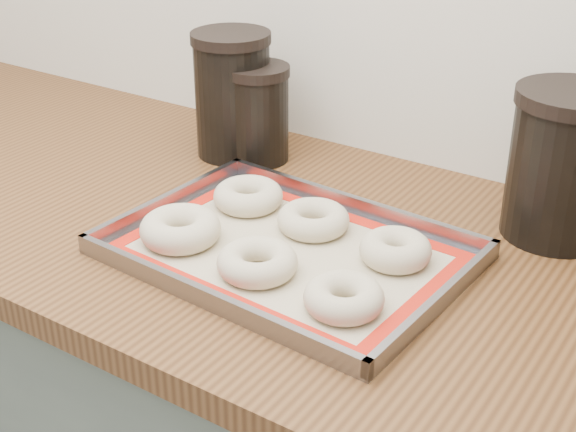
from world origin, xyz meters
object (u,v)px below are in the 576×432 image
Objects in this scene: bagel_back_mid at (313,219)px; bagel_front_left at (180,229)px; bagel_back_right at (395,250)px; baking_tray at (288,251)px; bagel_back_left at (248,196)px; canister_left at (232,94)px; bagel_front_right at (344,298)px; canister_mid at (258,113)px; canister_right at (564,164)px; bagel_front_mid at (257,262)px.

bagel_front_left is at bearing -136.36° from bagel_back_mid.
bagel_back_right is at bearing -6.69° from bagel_back_mid.
bagel_back_right reaches higher than baking_tray.
canister_left is at bearing 132.39° from bagel_back_left.
baking_tray is 4.69× the size of bagel_back_mid.
canister_left is (-0.41, 0.32, 0.09)m from bagel_front_right.
bagel_back_left is (-0.13, 0.08, 0.02)m from baking_tray.
bagel_back_right is at bearing -28.31° from canister_mid.
bagel_front_left is 1.17× the size of bagel_back_right.
bagel_back_left is at bearing 146.69° from baking_tray.
bagel_front_right is (0.13, -0.08, 0.01)m from baking_tray.
bagel_back_right is (0.27, 0.11, -0.00)m from bagel_front_left.
canister_right is at bearing 1.49° from canister_left.
bagel_back_mid is (-0.00, 0.14, -0.00)m from bagel_front_mid.
bagel_front_left is 1.09× the size of bagel_back_mid.
bagel_back_right is at bearing -24.96° from canister_left.
bagel_back_left is 0.45m from canister_right.
bagel_front_right is 1.02× the size of bagel_back_right.
canister_left is 0.06m from canister_mid.
bagel_front_mid and bagel_back_left have the same top height.
bagel_back_right is (0.13, 0.06, 0.02)m from baking_tray.
bagel_back_left is 0.12m from bagel_back_mid.
bagel_back_left is at bearing -47.61° from canister_left.
baking_tray is at bearing -85.74° from bagel_back_mid.
bagel_front_left reaches higher than baking_tray.
bagel_back_right reaches higher than bagel_front_mid.
baking_tray is at bearing -33.31° from bagel_back_left.
bagel_front_mid is 0.18m from bagel_back_right.
bagel_back_mid is at bearing -38.74° from canister_mid.
canister_right is at bearing 23.67° from bagel_back_left.
canister_right is (0.28, 0.19, 0.09)m from bagel_back_mid.
canister_right reaches higher than bagel_front_left.
bagel_back_left is at bearing 84.16° from bagel_front_left.
canister_left is at bearing 155.04° from bagel_back_right.
bagel_front_left is 0.32m from canister_mid.
bagel_back_mid is 0.33m from canister_left.
bagel_front_mid is 0.49× the size of canister_right.
bagel_front_mid is (-0.00, -0.07, 0.01)m from baking_tray.
bagel_back_left reaches higher than bagel_front_right.
canister_mid is (-0.22, 0.32, 0.06)m from bagel_front_mid.
bagel_front_mid is 0.42m from canister_left.
bagel_back_left reaches higher than bagel_back_mid.
bagel_front_left is 1.15× the size of bagel_front_right.
bagel_front_mid is 0.44m from canister_right.
bagel_back_left is at bearing 129.45° from bagel_front_mid.
canister_right is (0.15, 0.20, 0.08)m from bagel_back_right.
bagel_back_mid is at bearing -4.72° from bagel_back_left.
bagel_front_left is 0.53× the size of canister_right.
canister_mid is (-0.35, 0.33, 0.06)m from bagel_front_right.
canister_mid is at bearing 151.69° from bagel_back_right.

